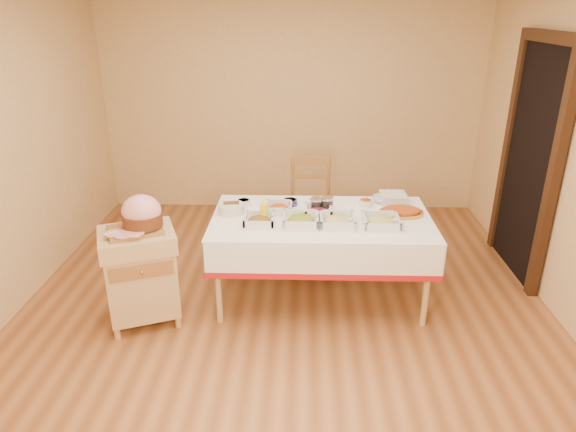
# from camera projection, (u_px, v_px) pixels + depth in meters

# --- Properties ---
(room_shell) EXTENTS (5.00, 5.00, 5.00)m
(room_shell) POSITION_uv_depth(u_px,v_px,m) (284.00, 165.00, 3.79)
(room_shell) COLOR #9A5B2F
(room_shell) RESTS_ON ground
(doorway) EXTENTS (0.09, 1.10, 2.20)m
(doorway) POSITION_uv_depth(u_px,v_px,m) (531.00, 158.00, 4.63)
(doorway) COLOR black
(doorway) RESTS_ON ground
(dining_table) EXTENTS (1.82, 1.02, 0.76)m
(dining_table) POSITION_uv_depth(u_px,v_px,m) (321.00, 235.00, 4.33)
(dining_table) COLOR tan
(dining_table) RESTS_ON ground
(butcher_cart) EXTENTS (0.69, 0.64, 0.80)m
(butcher_cart) POSITION_uv_depth(u_px,v_px,m) (141.00, 271.00, 4.04)
(butcher_cart) COLOR tan
(butcher_cart) RESTS_ON ground
(dining_chair) EXTENTS (0.45, 0.43, 0.97)m
(dining_chair) POSITION_uv_depth(u_px,v_px,m) (311.00, 205.00, 5.25)
(dining_chair) COLOR #996532
(dining_chair) RESTS_ON ground
(ham_on_board) EXTENTS (0.42, 0.41, 0.28)m
(ham_on_board) POSITION_uv_depth(u_px,v_px,m) (141.00, 216.00, 3.89)
(ham_on_board) COLOR #996532
(ham_on_board) RESTS_ON butcher_cart
(serving_dish_a) EXTENTS (0.25, 0.24, 0.11)m
(serving_dish_a) POSITION_uv_depth(u_px,v_px,m) (259.00, 220.00, 4.12)
(serving_dish_a) COLOR silver
(serving_dish_a) RESTS_ON dining_table
(serving_dish_b) EXTENTS (0.28, 0.28, 0.12)m
(serving_dish_b) POSITION_uv_depth(u_px,v_px,m) (301.00, 220.00, 4.11)
(serving_dish_b) COLOR silver
(serving_dish_b) RESTS_ON dining_table
(serving_dish_c) EXTENTS (0.28, 0.28, 0.11)m
(serving_dish_c) POSITION_uv_depth(u_px,v_px,m) (337.00, 221.00, 4.10)
(serving_dish_c) COLOR silver
(serving_dish_c) RESTS_ON dining_table
(serving_dish_d) EXTENTS (0.29, 0.29, 0.11)m
(serving_dish_d) POSITION_uv_depth(u_px,v_px,m) (381.00, 221.00, 4.09)
(serving_dish_d) COLOR silver
(serving_dish_d) RESTS_ON dining_table
(serving_dish_e) EXTENTS (0.23, 0.22, 0.11)m
(serving_dish_e) POSITION_uv_depth(u_px,v_px,m) (279.00, 208.00, 4.37)
(serving_dish_e) COLOR silver
(serving_dish_e) RESTS_ON dining_table
(serving_dish_f) EXTENTS (0.24, 0.23, 0.11)m
(serving_dish_f) POSITION_uv_depth(u_px,v_px,m) (318.00, 211.00, 4.29)
(serving_dish_f) COLOR silver
(serving_dish_f) RESTS_ON dining_table
(small_bowl_left) EXTENTS (0.12, 0.12, 0.05)m
(small_bowl_left) POSITION_uv_depth(u_px,v_px,m) (244.00, 202.00, 4.49)
(small_bowl_left) COLOR silver
(small_bowl_left) RESTS_ON dining_table
(small_bowl_mid) EXTENTS (0.12, 0.12, 0.05)m
(small_bowl_mid) POSITION_uv_depth(u_px,v_px,m) (290.00, 202.00, 4.51)
(small_bowl_mid) COLOR navy
(small_bowl_mid) RESTS_ON dining_table
(small_bowl_right) EXTENTS (0.12, 0.12, 0.06)m
(small_bowl_right) POSITION_uv_depth(u_px,v_px,m) (366.00, 203.00, 4.49)
(small_bowl_right) COLOR silver
(small_bowl_right) RESTS_ON dining_table
(bowl_white_imported) EXTENTS (0.16, 0.16, 0.04)m
(bowl_white_imported) POSITION_uv_depth(u_px,v_px,m) (318.00, 202.00, 4.55)
(bowl_white_imported) COLOR silver
(bowl_white_imported) RESTS_ON dining_table
(bowl_small_imported) EXTENTS (0.20, 0.20, 0.05)m
(bowl_small_imported) POSITION_uv_depth(u_px,v_px,m) (382.00, 199.00, 4.58)
(bowl_small_imported) COLOR silver
(bowl_small_imported) RESTS_ON dining_table
(preserve_jar_left) EXTENTS (0.10, 0.10, 0.12)m
(preserve_jar_left) POSITION_uv_depth(u_px,v_px,m) (316.00, 205.00, 4.36)
(preserve_jar_left) COLOR silver
(preserve_jar_left) RESTS_ON dining_table
(preserve_jar_right) EXTENTS (0.10, 0.10, 0.13)m
(preserve_jar_right) POSITION_uv_depth(u_px,v_px,m) (327.00, 205.00, 4.36)
(preserve_jar_right) COLOR silver
(preserve_jar_right) RESTS_ON dining_table
(mustard_bottle) EXTENTS (0.06, 0.06, 0.19)m
(mustard_bottle) POSITION_uv_depth(u_px,v_px,m) (264.00, 211.00, 4.15)
(mustard_bottle) COLOR yellow
(mustard_bottle) RESTS_ON dining_table
(bread_basket) EXTENTS (0.22, 0.22, 0.10)m
(bread_basket) POSITION_uv_depth(u_px,v_px,m) (231.00, 209.00, 4.33)
(bread_basket) COLOR silver
(bread_basket) RESTS_ON dining_table
(plate_stack) EXTENTS (0.23, 0.23, 0.08)m
(plate_stack) POSITION_uv_depth(u_px,v_px,m) (393.00, 198.00, 4.57)
(plate_stack) COLOR silver
(plate_stack) RESTS_ON dining_table
(brass_platter) EXTENTS (0.36, 0.26, 0.05)m
(brass_platter) POSITION_uv_depth(u_px,v_px,m) (401.00, 212.00, 4.31)
(brass_platter) COLOR #BC8335
(brass_platter) RESTS_ON dining_table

